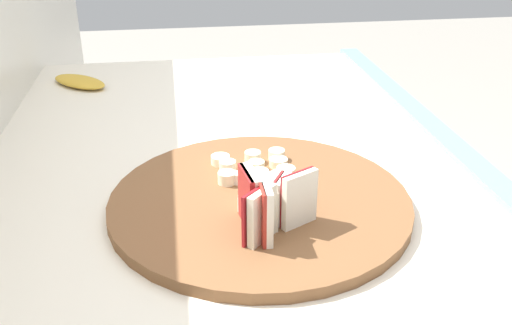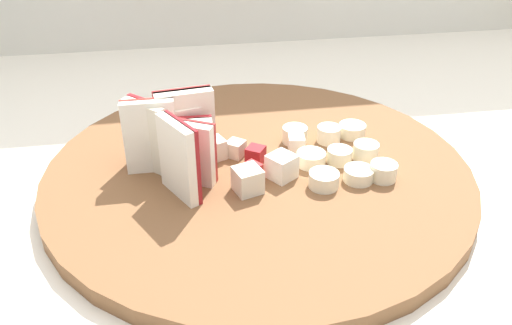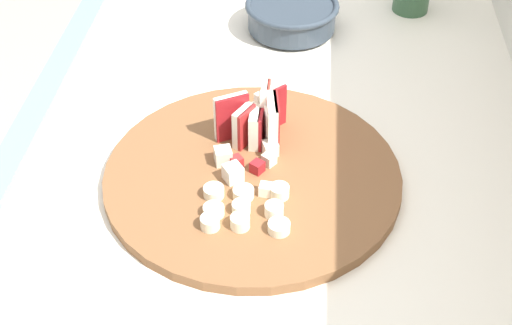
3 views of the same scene
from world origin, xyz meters
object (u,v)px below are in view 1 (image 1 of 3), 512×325
Objects in this scene: apple_wedge_fan at (267,204)px; banana_slice_rows at (253,166)px; cutting_board at (260,202)px; apple_dice_pile at (269,191)px; banana_peel at (80,82)px.

apple_wedge_fan is 0.15m from banana_slice_rows.
cutting_board is 4.22× the size of apple_wedge_fan.
banana_peel is (0.54, 0.30, -0.02)m from apple_dice_pile.
apple_wedge_fan is 0.92× the size of apple_dice_pile.
cutting_board is 0.08m from apple_wedge_fan.
banana_slice_rows is at bearing -2.42° from apple_wedge_fan.
apple_wedge_fan reaches higher than cutting_board.
cutting_board is at bearing 177.88° from banana_slice_rows.
banana_slice_rows is (0.08, 0.01, -0.00)m from apple_dice_pile.
banana_slice_rows is at bearing 5.90° from apple_dice_pile.
apple_wedge_fan is 0.07m from apple_dice_pile.
apple_wedge_fan is 0.67m from banana_peel.
banana_peel reaches higher than cutting_board.
banana_slice_rows is 0.81× the size of banana_peel.
apple_wedge_fan reaches higher than banana_slice_rows.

